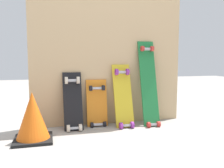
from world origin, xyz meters
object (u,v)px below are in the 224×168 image
Objects in this scene: skateboard_yellow at (123,98)px; traffic_cone at (33,117)px; skateboard_orange at (97,106)px; skateboard_green at (149,86)px; skateboard_black at (73,104)px.

skateboard_yellow reaches higher than traffic_cone.
skateboard_orange is 0.59m from skateboard_green.
skateboard_yellow is at bearing -1.27° from skateboard_black.
skateboard_green is at bearing 11.77° from traffic_cone.
skateboard_orange is 0.78× the size of skateboard_yellow.
traffic_cone is (-0.89, -0.25, -0.08)m from skateboard_yellow.
skateboard_green is 1.22m from traffic_cone.
skateboard_black is 0.82m from skateboard_green.
skateboard_orange reaches higher than traffic_cone.
skateboard_black reaches higher than traffic_cone.
skateboard_black is at bearing 178.73° from skateboard_yellow.
skateboard_green reaches higher than skateboard_black.
skateboard_yellow is at bearing 15.78° from traffic_cone.
skateboard_yellow is (0.52, -0.01, 0.04)m from skateboard_black.
skateboard_orange is 1.31× the size of traffic_cone.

